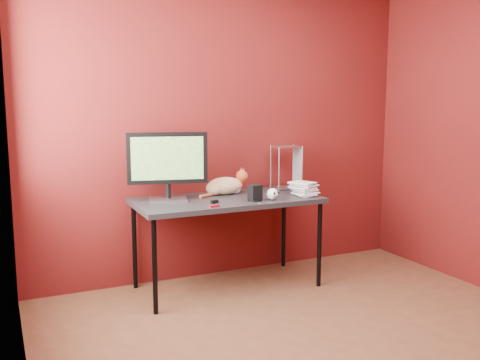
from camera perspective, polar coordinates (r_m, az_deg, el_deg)
name	(u,v)px	position (r m, az deg, el deg)	size (l,w,h in m)	color
room	(346,117)	(3.15, 11.20, 6.60)	(3.52, 3.52, 2.61)	#57321D
desk	(227,204)	(4.35, -1.37, -2.61)	(1.50, 0.70, 0.75)	black
monitor	(168,163)	(4.22, -7.74, 1.81)	(0.62, 0.26, 0.54)	#AAABAF
cat	(225,186)	(4.50, -1.58, -0.60)	(0.47, 0.18, 0.22)	#C7802A
skull_mug	(273,194)	(4.27, 3.49, -1.50)	(0.10, 0.10, 0.09)	white
speaker	(255,193)	(4.22, 1.61, -1.44)	(0.11, 0.11, 0.13)	black
book_stack	(298,122)	(4.41, 6.17, 6.17)	(0.22, 0.25, 1.22)	beige
wire_rack	(286,167)	(4.80, 4.96, 1.37)	(0.24, 0.20, 0.39)	#AAABAF
pocket_knife	(214,206)	(3.99, -2.77, -2.79)	(0.09, 0.02, 0.02)	maroon
black_gadget	(214,202)	(4.13, -2.75, -2.33)	(0.06, 0.03, 0.03)	black
washer	(260,203)	(4.15, 2.17, -2.44)	(0.04, 0.04, 0.00)	#AAABAF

